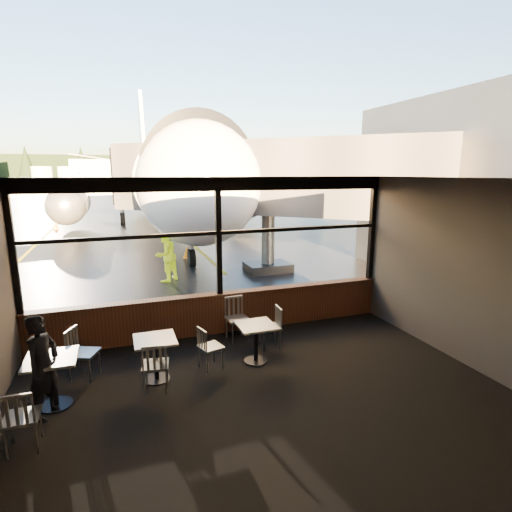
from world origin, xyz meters
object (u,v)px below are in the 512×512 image
chair_mid_s (156,365)px  passenger (43,367)px  chair_near_w (211,347)px  cafe_table_near (256,343)px  ground_crew (165,255)px  cafe_table_left (54,382)px  chair_near_n (237,319)px  chair_mid_w (84,354)px  cone_nose (187,252)px  chair_left_s (22,418)px  jet_bridge (276,200)px  cafe_table_mid (156,359)px  chair_near_e (270,327)px  airliner (156,137)px  cone_wing (55,225)px

chair_mid_s → passenger: bearing=-163.7°
chair_near_w → passenger: size_ratio=0.52×
cafe_table_near → ground_crew: size_ratio=0.43×
cafe_table_left → ground_crew: bearing=69.7°
chair_near_n → chair_mid_w: chair_near_n is taller
cone_nose → chair_near_n: bearing=-92.9°
chair_near_n → chair_left_s: 4.39m
cafe_table_left → cone_nose: cafe_table_left is taller
cafe_table_left → cone_nose: (3.86, 10.36, -0.14)m
jet_bridge → chair_near_n: jet_bridge is taller
cafe_table_mid → chair_mid_w: size_ratio=0.83×
cone_nose → chair_mid_w: bearing=-109.9°
cone_nose → chair_near_e: bearing=-89.5°
chair_near_w → cafe_table_mid: bearing=-99.9°
cafe_table_mid → chair_near_w: chair_near_w is taller
chair_left_s → cafe_table_left: bearing=75.5°
jet_bridge → chair_left_s: 11.21m
chair_mid_w → ground_crew: (2.17, 6.13, 0.42)m
cafe_table_mid → ground_crew: size_ratio=0.44×
chair_near_w → passenger: bearing=-92.2°
chair_near_w → chair_near_n: bearing=125.5°
airliner → ground_crew: airliner is taller
airliner → chair_near_w: 22.06m
ground_crew → cafe_table_left: bearing=27.1°
jet_bridge → cafe_table_near: jet_bridge is taller
chair_mid_s → cone_wing: 22.31m
cafe_table_near → jet_bridge: bearing=65.1°
chair_mid_s → cone_nose: (2.32, 10.40, -0.17)m
cafe_table_left → passenger: passenger is taller
jet_bridge → chair_near_n: size_ratio=12.43×
jet_bridge → chair_mid_s: (-5.23, -7.56, -2.14)m
cone_nose → cone_wing: 13.22m
chair_near_n → cone_nose: (0.45, 8.90, -0.21)m
cafe_table_left → passenger: (-0.07, -0.25, 0.39)m
chair_mid_w → chair_left_s: bearing=3.7°
chair_near_w → chair_mid_s: bearing=-82.7°
chair_mid_s → chair_near_e: bearing=30.1°
cafe_table_near → chair_near_e: chair_near_e is taller
jet_bridge → chair_near_e: 7.53m
cafe_table_left → cone_wing: cafe_table_left is taller
airliner → cafe_table_mid: 22.26m
jet_bridge → passenger: jet_bridge is taller
cafe_table_near → chair_near_n: bearing=92.3°
chair_near_e → chair_near_n: 0.78m
chair_near_e → chair_left_s: (-4.19, -1.84, 0.01)m
cafe_table_mid → chair_left_s: bearing=-145.5°
chair_near_e → cafe_table_left: bearing=106.4°
chair_mid_w → chair_near_e: bearing=115.6°
chair_mid_s → ground_crew: size_ratio=0.50×
cafe_table_left → chair_left_s: bearing=-104.7°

